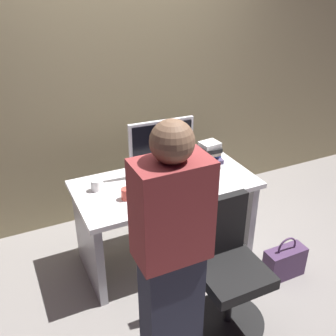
{
  "coord_description": "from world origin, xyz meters",
  "views": [
    {
      "loc": [
        -1.15,
        -2.46,
        2.28
      ],
      "look_at": [
        0.0,
        -0.05,
        0.88
      ],
      "focal_mm": 42.16,
      "sensor_mm": 36.0,
      "label": 1
    }
  ],
  "objects_px": {
    "monitor": "(162,144)",
    "handbag": "(284,262)",
    "office_chair": "(227,271)",
    "person_at_desk": "(171,256)",
    "desk": "(165,206)",
    "cup_near_keyboard": "(126,194)",
    "book_stack": "(209,154)",
    "mouse": "(200,175)",
    "keyboard": "(166,185)",
    "cup_by_monitor": "(96,185)"
  },
  "relations": [
    {
      "from": "cup_by_monitor",
      "to": "cup_near_keyboard",
      "type": "bearing_deg",
      "value": -52.88
    },
    {
      "from": "book_stack",
      "to": "monitor",
      "type": "bearing_deg",
      "value": 171.97
    },
    {
      "from": "desk",
      "to": "cup_by_monitor",
      "type": "xyz_separation_m",
      "value": [
        -0.53,
        0.11,
        0.27
      ]
    },
    {
      "from": "desk",
      "to": "keyboard",
      "type": "height_order",
      "value": "keyboard"
    },
    {
      "from": "mouse",
      "to": "cup_near_keyboard",
      "type": "bearing_deg",
      "value": -174.12
    },
    {
      "from": "cup_by_monitor",
      "to": "book_stack",
      "type": "relative_size",
      "value": 0.38
    },
    {
      "from": "desk",
      "to": "book_stack",
      "type": "height_order",
      "value": "book_stack"
    },
    {
      "from": "person_at_desk",
      "to": "cup_near_keyboard",
      "type": "bearing_deg",
      "value": 87.61
    },
    {
      "from": "desk",
      "to": "office_chair",
      "type": "relative_size",
      "value": 1.52
    },
    {
      "from": "mouse",
      "to": "cup_near_keyboard",
      "type": "relative_size",
      "value": 1.15
    },
    {
      "from": "person_at_desk",
      "to": "mouse",
      "type": "relative_size",
      "value": 16.39
    },
    {
      "from": "office_chair",
      "to": "book_stack",
      "type": "height_order",
      "value": "book_stack"
    },
    {
      "from": "monitor",
      "to": "handbag",
      "type": "height_order",
      "value": "monitor"
    },
    {
      "from": "desk",
      "to": "mouse",
      "type": "height_order",
      "value": "mouse"
    },
    {
      "from": "office_chair",
      "to": "person_at_desk",
      "type": "relative_size",
      "value": 0.57
    },
    {
      "from": "cup_near_keyboard",
      "to": "monitor",
      "type": "bearing_deg",
      "value": 33.06
    },
    {
      "from": "office_chair",
      "to": "cup_near_keyboard",
      "type": "height_order",
      "value": "office_chair"
    },
    {
      "from": "cup_near_keyboard",
      "to": "handbag",
      "type": "xyz_separation_m",
      "value": [
        1.12,
        -0.54,
        -0.64
      ]
    },
    {
      "from": "cup_by_monitor",
      "to": "handbag",
      "type": "bearing_deg",
      "value": -30.36
    },
    {
      "from": "mouse",
      "to": "cup_near_keyboard",
      "type": "xyz_separation_m",
      "value": [
        -0.65,
        -0.07,
        0.03
      ]
    },
    {
      "from": "person_at_desk",
      "to": "cup_by_monitor",
      "type": "bearing_deg",
      "value": 97.08
    },
    {
      "from": "desk",
      "to": "keyboard",
      "type": "bearing_deg",
      "value": -113.13
    },
    {
      "from": "monitor",
      "to": "cup_near_keyboard",
      "type": "bearing_deg",
      "value": -146.94
    },
    {
      "from": "person_at_desk",
      "to": "cup_by_monitor",
      "type": "height_order",
      "value": "person_at_desk"
    },
    {
      "from": "desk",
      "to": "cup_near_keyboard",
      "type": "bearing_deg",
      "value": -164.05
    },
    {
      "from": "keyboard",
      "to": "handbag",
      "type": "bearing_deg",
      "value": -37.1
    },
    {
      "from": "keyboard",
      "to": "cup_by_monitor",
      "type": "bearing_deg",
      "value": 160.69
    },
    {
      "from": "monitor",
      "to": "keyboard",
      "type": "bearing_deg",
      "value": -107.48
    },
    {
      "from": "cup_near_keyboard",
      "to": "keyboard",
      "type": "bearing_deg",
      "value": 7.64
    },
    {
      "from": "mouse",
      "to": "cup_near_keyboard",
      "type": "height_order",
      "value": "cup_near_keyboard"
    },
    {
      "from": "desk",
      "to": "person_at_desk",
      "type": "height_order",
      "value": "person_at_desk"
    },
    {
      "from": "desk",
      "to": "book_stack",
      "type": "bearing_deg",
      "value": 12.84
    },
    {
      "from": "monitor",
      "to": "keyboard",
      "type": "xyz_separation_m",
      "value": [
        -0.07,
        -0.22,
        -0.25
      ]
    },
    {
      "from": "desk",
      "to": "cup_near_keyboard",
      "type": "height_order",
      "value": "cup_near_keyboard"
    },
    {
      "from": "office_chair",
      "to": "desk",
      "type": "bearing_deg",
      "value": 96.14
    },
    {
      "from": "office_chair",
      "to": "handbag",
      "type": "xyz_separation_m",
      "value": [
        0.67,
        0.15,
        -0.29
      ]
    },
    {
      "from": "person_at_desk",
      "to": "mouse",
      "type": "distance_m",
      "value": 1.13
    },
    {
      "from": "cup_by_monitor",
      "to": "handbag",
      "type": "height_order",
      "value": "cup_by_monitor"
    },
    {
      "from": "desk",
      "to": "mouse",
      "type": "distance_m",
      "value": 0.38
    },
    {
      "from": "person_at_desk",
      "to": "book_stack",
      "type": "distance_m",
      "value": 1.34
    },
    {
      "from": "cup_near_keyboard",
      "to": "handbag",
      "type": "height_order",
      "value": "cup_near_keyboard"
    },
    {
      "from": "monitor",
      "to": "cup_near_keyboard",
      "type": "distance_m",
      "value": 0.53
    },
    {
      "from": "mouse",
      "to": "handbag",
      "type": "height_order",
      "value": "mouse"
    },
    {
      "from": "office_chair",
      "to": "mouse",
      "type": "xyz_separation_m",
      "value": [
        0.2,
        0.76,
        0.32
      ]
    },
    {
      "from": "monitor",
      "to": "keyboard",
      "type": "height_order",
      "value": "monitor"
    },
    {
      "from": "monitor",
      "to": "handbag",
      "type": "relative_size",
      "value": 1.43
    },
    {
      "from": "cup_by_monitor",
      "to": "monitor",
      "type": "bearing_deg",
      "value": 4.86
    },
    {
      "from": "cup_near_keyboard",
      "to": "handbag",
      "type": "distance_m",
      "value": 1.4
    },
    {
      "from": "office_chair",
      "to": "cup_near_keyboard",
      "type": "relative_size",
      "value": 10.77
    },
    {
      "from": "mouse",
      "to": "desk",
      "type": "bearing_deg",
      "value": 172.79
    }
  ]
}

